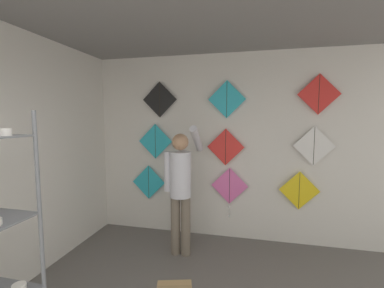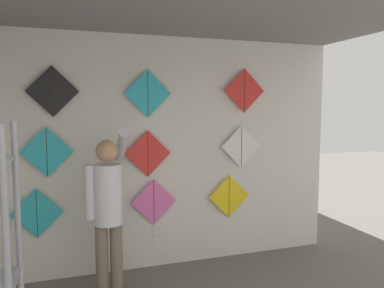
% 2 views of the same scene
% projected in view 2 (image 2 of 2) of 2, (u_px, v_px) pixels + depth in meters
% --- Properties ---
extents(back_panel, '(4.92, 0.06, 2.80)m').
position_uv_depth(back_panel, '(147.00, 154.00, 4.50)').
color(back_panel, silver).
rests_on(back_panel, ground).
extents(shopkeeper, '(0.44, 0.61, 1.75)m').
position_uv_depth(shopkeeper, '(108.00, 205.00, 3.73)').
color(shopkeeper, '#726656').
rests_on(shopkeeper, ground).
extents(kite_0, '(0.55, 0.01, 0.55)m').
position_uv_depth(kite_0, '(37.00, 213.00, 4.09)').
color(kite_0, '#28B2C6').
extents(kite_1, '(0.55, 0.04, 0.76)m').
position_uv_depth(kite_1, '(154.00, 205.00, 4.50)').
color(kite_1, pink).
extents(kite_2, '(0.55, 0.01, 0.55)m').
position_uv_depth(kite_2, '(229.00, 196.00, 4.80)').
color(kite_2, yellow).
extents(kite_3, '(0.55, 0.01, 0.55)m').
position_uv_depth(kite_3, '(47.00, 152.00, 4.06)').
color(kite_3, '#28B2C6').
extents(kite_4, '(0.55, 0.01, 0.55)m').
position_uv_depth(kite_4, '(148.00, 154.00, 4.41)').
color(kite_4, red).
extents(kite_5, '(0.55, 0.01, 0.55)m').
position_uv_depth(kite_5, '(241.00, 146.00, 4.79)').
color(kite_5, white).
extents(kite_6, '(0.55, 0.01, 0.55)m').
position_uv_depth(kite_6, '(52.00, 91.00, 4.02)').
color(kite_6, black).
extents(kite_7, '(0.55, 0.01, 0.55)m').
position_uv_depth(kite_7, '(148.00, 94.00, 4.35)').
color(kite_7, '#28B2C6').
extents(kite_8, '(0.55, 0.01, 0.55)m').
position_uv_depth(kite_8, '(244.00, 91.00, 4.73)').
color(kite_8, red).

